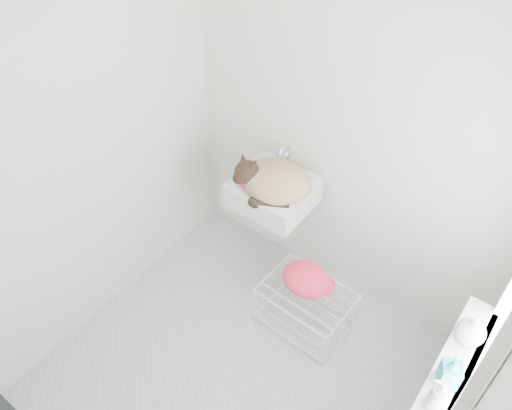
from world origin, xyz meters
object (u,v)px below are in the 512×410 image
Objects in this scene: bottle_b at (446,381)px; bottle_c at (467,339)px; wire_rack at (305,309)px; bottle_a at (432,408)px; sink at (273,184)px; cat at (273,181)px.

bottle_b is 0.26m from bottle_c.
bottle_c reaches higher than wire_rack.
bottle_a is 1.05× the size of bottle_c.
sink is 0.86m from wire_rack.
cat reaches higher than bottle_b.
bottle_b is at bearing -37.92° from cat.
sink is 0.88× the size of wire_rack.
sink is 2.77× the size of bottle_c.
wire_rack is at bearing 149.54° from bottle_a.
sink is 2.64× the size of bottle_a.
cat is at bearing -55.70° from sink.
bottle_b is at bearing -23.26° from wire_rack.
bottle_c is (1.36, -0.36, 0.00)m from sink.
sink reaches higher than bottle_a.
sink is at bearing 150.70° from bottle_a.
wire_rack is at bearing 171.68° from bottle_c.
bottle_c is at bearing -8.32° from wire_rack.
bottle_b is 1.05× the size of bottle_c.
cat is 2.76× the size of bottle_b.
bottle_b reaches higher than bottle_c.
cat is at bearing 165.89° from bottle_c.
sink is at bearing 155.58° from bottle_b.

